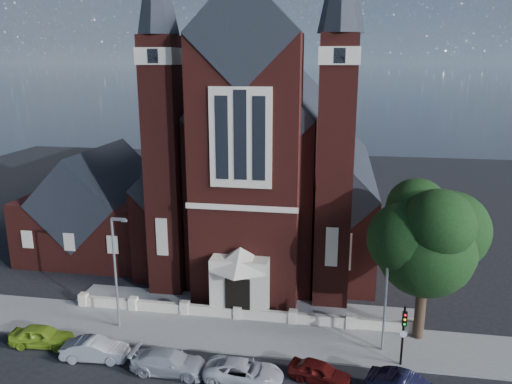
# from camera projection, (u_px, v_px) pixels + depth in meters

# --- Properties ---
(ground) EXTENTS (120.00, 120.00, 0.00)m
(ground) POSITION_uv_depth(u_px,v_px,m) (257.00, 272.00, 44.30)
(ground) COLOR black
(ground) RESTS_ON ground
(pavement_strip) EXTENTS (60.00, 5.00, 0.12)m
(pavement_strip) POSITION_uv_depth(u_px,v_px,m) (232.00, 333.00, 34.28)
(pavement_strip) COLOR slate
(pavement_strip) RESTS_ON ground
(forecourt_paving) EXTENTS (26.00, 3.00, 0.14)m
(forecourt_paving) POSITION_uv_depth(u_px,v_px,m) (243.00, 306.00, 38.10)
(forecourt_paving) COLOR slate
(forecourt_paving) RESTS_ON ground
(forecourt_wall) EXTENTS (24.00, 0.40, 0.90)m
(forecourt_wall) POSITION_uv_depth(u_px,v_px,m) (238.00, 319.00, 36.19)
(forecourt_wall) COLOR beige
(forecourt_wall) RESTS_ON ground
(church) EXTENTS (20.01, 34.90, 29.20)m
(church) POSITION_uv_depth(u_px,v_px,m) (270.00, 164.00, 49.82)
(church) COLOR #4E1A14
(church) RESTS_ON ground
(parish_hall) EXTENTS (12.00, 12.20, 10.24)m
(parish_hall) POSITION_uv_depth(u_px,v_px,m) (101.00, 211.00, 48.73)
(parish_hall) COLOR #4E1A14
(parish_hall) RESTS_ON ground
(street_tree) EXTENTS (6.40, 6.60, 10.70)m
(street_tree) POSITION_uv_depth(u_px,v_px,m) (429.00, 243.00, 31.66)
(street_tree) COLOR black
(street_tree) RESTS_ON ground
(street_lamp_left) EXTENTS (1.16, 0.22, 8.09)m
(street_lamp_left) POSITION_uv_depth(u_px,v_px,m) (116.00, 267.00, 33.92)
(street_lamp_left) COLOR gray
(street_lamp_left) RESTS_ON ground
(street_lamp_right) EXTENTS (1.16, 0.22, 8.09)m
(street_lamp_right) POSITION_uv_depth(u_px,v_px,m) (388.00, 286.00, 31.03)
(street_lamp_right) COLOR gray
(street_lamp_right) RESTS_ON ground
(traffic_signal) EXTENTS (0.28, 0.42, 4.00)m
(traffic_signal) POSITION_uv_depth(u_px,v_px,m) (404.00, 329.00, 29.88)
(traffic_signal) COLOR black
(traffic_signal) RESTS_ON ground
(car_lime_van) EXTENTS (4.17, 1.96, 1.38)m
(car_lime_van) POSITION_uv_depth(u_px,v_px,m) (42.00, 336.00, 32.67)
(car_lime_van) COLOR #80A821
(car_lime_van) RESTS_ON ground
(car_silver_a) EXTENTS (4.24, 1.82, 1.36)m
(car_silver_a) POSITION_uv_depth(u_px,v_px,m) (95.00, 350.00, 31.14)
(car_silver_a) COLOR gray
(car_silver_a) RESTS_ON ground
(car_silver_b) EXTENTS (4.70, 1.95, 1.36)m
(car_silver_b) POSITION_uv_depth(u_px,v_px,m) (169.00, 362.00, 29.83)
(car_silver_b) COLOR #AFB1B7
(car_silver_b) RESTS_ON ground
(car_white_suv) EXTENTS (4.76, 2.45, 1.29)m
(car_white_suv) POSITION_uv_depth(u_px,v_px,m) (244.00, 372.00, 28.93)
(car_white_suv) COLOR silver
(car_white_suv) RESTS_ON ground
(car_dark_red) EXTENTS (3.94, 2.50, 1.25)m
(car_dark_red) POSITION_uv_depth(u_px,v_px,m) (320.00, 372.00, 28.97)
(car_dark_red) COLOR #4F0E0D
(car_dark_red) RESTS_ON ground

